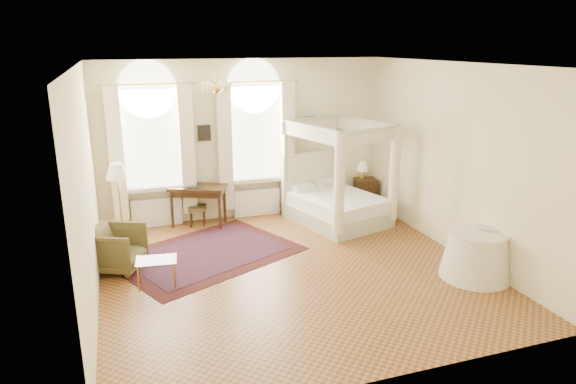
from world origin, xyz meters
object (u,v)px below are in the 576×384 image
at_px(floor_lamp, 117,175).
at_px(side_table, 476,255).
at_px(coffee_table, 156,262).
at_px(writing_desk, 198,192).
at_px(nightstand, 365,193).
at_px(stool, 197,209).
at_px(canopy_bed, 338,200).
at_px(armchair, 117,249).

distance_m(floor_lamp, side_table, 6.32).
bearing_deg(coffee_table, writing_desk, 67.09).
distance_m(nightstand, stool, 3.81).
xyz_separation_m(nightstand, side_table, (0.00, -3.84, 0.04)).
bearing_deg(canopy_bed, writing_desk, 164.79).
height_order(armchair, coffee_table, armchair).
relative_size(nightstand, writing_desk, 0.53).
bearing_deg(nightstand, armchair, -162.28).
height_order(writing_desk, side_table, writing_desk).
xyz_separation_m(stool, side_table, (3.81, -3.84, 0.03)).
height_order(writing_desk, coffee_table, writing_desk).
bearing_deg(canopy_bed, coffee_table, -155.23).
distance_m(canopy_bed, side_table, 3.26).
xyz_separation_m(nightstand, stool, (-3.81, 0.00, 0.01)).
relative_size(stool, floor_lamp, 0.27).
bearing_deg(side_table, armchair, 158.62).
distance_m(stool, side_table, 5.41).
bearing_deg(writing_desk, floor_lamp, -161.30).
height_order(floor_lamp, side_table, floor_lamp).
relative_size(stool, side_table, 0.38).
height_order(nightstand, armchair, armchair).
bearing_deg(coffee_table, stool, 67.75).
distance_m(coffee_table, floor_lamp, 2.24).
relative_size(canopy_bed, stool, 5.41).
height_order(armchair, side_table, side_table).
bearing_deg(writing_desk, stool, 180.00).
distance_m(writing_desk, side_table, 5.40).
distance_m(coffee_table, side_table, 5.01).
bearing_deg(coffee_table, nightstand, 27.40).
relative_size(nightstand, coffee_table, 0.99).
bearing_deg(coffee_table, side_table, -15.43).
relative_size(armchair, side_table, 0.73).
xyz_separation_m(writing_desk, coffee_table, (-1.06, -2.51, -0.34)).
bearing_deg(nightstand, stool, 180.00).
relative_size(floor_lamp, side_table, 1.37).
xyz_separation_m(armchair, side_table, (5.40, -2.11, 0.01)).
bearing_deg(stool, floor_lamp, -160.90).
height_order(nightstand, coffee_table, nightstand).
bearing_deg(canopy_bed, side_table, -71.67).
bearing_deg(canopy_bed, floor_lamp, 176.85).
bearing_deg(stool, writing_desk, 0.00).
xyz_separation_m(writing_desk, floor_lamp, (-1.52, -0.51, 0.59)).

